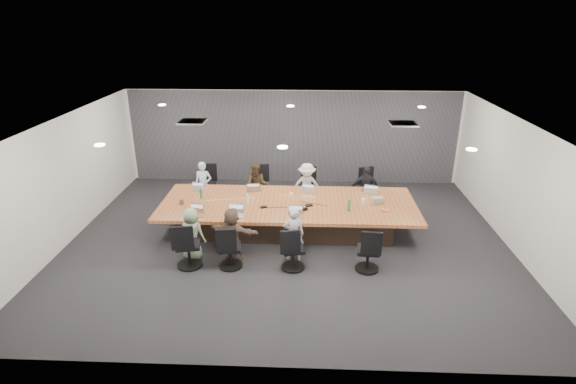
{
  "coord_description": "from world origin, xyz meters",
  "views": [
    {
      "loc": [
        0.41,
        -9.22,
        4.94
      ],
      "look_at": [
        0.0,
        0.4,
        1.05
      ],
      "focal_mm": 28.0,
      "sensor_mm": 36.0,
      "label": 1
    }
  ],
  "objects_px": {
    "laptop_3": "(368,191)",
    "laptop_6": "(294,217)",
    "chair_1": "(259,188)",
    "canvas_bag": "(377,200)",
    "laptop_1": "(255,189)",
    "bottle_clear": "(248,199)",
    "person_1": "(257,186)",
    "person_6": "(294,234)",
    "chair_6": "(293,252)",
    "bottle_green_right": "(349,206)",
    "person_4": "(192,233)",
    "laptop_5": "(236,216)",
    "chair_2": "(307,190)",
    "chair_4": "(189,248)",
    "laptop_0": "(198,188)",
    "person_5": "(232,234)",
    "person_2": "(307,186)",
    "mug_brown": "(182,202)",
    "person_3": "(365,188)",
    "chair_5": "(230,251)",
    "laptop_2": "(307,190)",
    "chair_3": "(363,190)",
    "chair_0": "(207,187)",
    "chair_7": "(368,254)",
    "snack_packet": "(385,210)",
    "laptop_4": "(197,215)",
    "person_0": "(203,185)",
    "bottle_green_left": "(201,194)",
    "conference_table": "(288,216)"
  },
  "relations": [
    {
      "from": "laptop_3",
      "to": "canvas_bag",
      "type": "xyz_separation_m",
      "value": [
        0.11,
        -0.75,
        0.06
      ]
    },
    {
      "from": "laptop_1",
      "to": "person_5",
      "type": "distance_m",
      "value": 2.17
    },
    {
      "from": "chair_6",
      "to": "person_4",
      "type": "distance_m",
      "value": 2.19
    },
    {
      "from": "laptop_6",
      "to": "bottle_green_left",
      "type": "bearing_deg",
      "value": 150.93
    },
    {
      "from": "laptop_5",
      "to": "chair_1",
      "type": "bearing_deg",
      "value": 87.85
    },
    {
      "from": "bottle_green_right",
      "to": "mug_brown",
      "type": "distance_m",
      "value": 3.89
    },
    {
      "from": "laptop_3",
      "to": "laptop_6",
      "type": "height_order",
      "value": "same"
    },
    {
      "from": "chair_6",
      "to": "bottle_green_right",
      "type": "height_order",
      "value": "bottle_green_right"
    },
    {
      "from": "laptop_1",
      "to": "bottle_clear",
      "type": "relative_size",
      "value": 1.43
    },
    {
      "from": "person_6",
      "to": "person_4",
      "type": "bearing_deg",
      "value": -4.73
    },
    {
      "from": "chair_4",
      "to": "laptop_1",
      "type": "distance_m",
      "value": 2.75
    },
    {
      "from": "chair_0",
      "to": "person_4",
      "type": "bearing_deg",
      "value": 88.97
    },
    {
      "from": "laptop_1",
      "to": "person_6",
      "type": "xyz_separation_m",
      "value": [
        1.05,
        -2.15,
        -0.15
      ]
    },
    {
      "from": "chair_5",
      "to": "bottle_clear",
      "type": "distance_m",
      "value": 1.71
    },
    {
      "from": "chair_2",
      "to": "chair_4",
      "type": "xyz_separation_m",
      "value": [
        -2.42,
        -3.4,
        0.02
      ]
    },
    {
      "from": "person_2",
      "to": "person_4",
      "type": "height_order",
      "value": "person_2"
    },
    {
      "from": "chair_5",
      "to": "laptop_4",
      "type": "xyz_separation_m",
      "value": [
        -0.86,
        0.9,
        0.37
      ]
    },
    {
      "from": "canvas_bag",
      "to": "person_3",
      "type": "bearing_deg",
      "value": 95.04
    },
    {
      "from": "chair_6",
      "to": "person_2",
      "type": "distance_m",
      "value": 3.07
    },
    {
      "from": "person_0",
      "to": "person_6",
      "type": "relative_size",
      "value": 1.05
    },
    {
      "from": "chair_6",
      "to": "person_4",
      "type": "bearing_deg",
      "value": 158.7
    },
    {
      "from": "person_5",
      "to": "bottle_green_right",
      "type": "relative_size",
      "value": 4.61
    },
    {
      "from": "laptop_0",
      "to": "snack_packet",
      "type": "bearing_deg",
      "value": 177.47
    },
    {
      "from": "bottle_green_left",
      "to": "mug_brown",
      "type": "relative_size",
      "value": 1.92
    },
    {
      "from": "chair_1",
      "to": "canvas_bag",
      "type": "relative_size",
      "value": 3.29
    },
    {
      "from": "canvas_bag",
      "to": "laptop_0",
      "type": "bearing_deg",
      "value": 170.34
    },
    {
      "from": "person_5",
      "to": "chair_6",
      "type": "bearing_deg",
      "value": 179.28
    },
    {
      "from": "laptop_0",
      "to": "bottle_green_right",
      "type": "height_order",
      "value": "bottle_green_right"
    },
    {
      "from": "chair_4",
      "to": "chair_3",
      "type": "bearing_deg",
      "value": 29.44
    },
    {
      "from": "laptop_3",
      "to": "bottle_green_right",
      "type": "height_order",
      "value": "bottle_green_right"
    },
    {
      "from": "chair_0",
      "to": "chair_3",
      "type": "height_order",
      "value": "chair_0"
    },
    {
      "from": "person_4",
      "to": "bottle_green_right",
      "type": "xyz_separation_m",
      "value": [
        3.37,
        0.94,
        0.29
      ]
    },
    {
      "from": "chair_4",
      "to": "canvas_bag",
      "type": "distance_m",
      "value": 4.45
    },
    {
      "from": "conference_table",
      "to": "person_6",
      "type": "bearing_deg",
      "value": -82.81
    },
    {
      "from": "person_2",
      "to": "snack_packet",
      "type": "distance_m",
      "value": 2.49
    },
    {
      "from": "chair_4",
      "to": "chair_0",
      "type": "bearing_deg",
      "value": 84.56
    },
    {
      "from": "chair_3",
      "to": "person_2",
      "type": "bearing_deg",
      "value": -5.64
    },
    {
      "from": "laptop_5",
      "to": "laptop_6",
      "type": "relative_size",
      "value": 1.03
    },
    {
      "from": "laptop_2",
      "to": "laptop_0",
      "type": "bearing_deg",
      "value": 12.6
    },
    {
      "from": "laptop_3",
      "to": "canvas_bag",
      "type": "distance_m",
      "value": 0.76
    },
    {
      "from": "chair_7",
      "to": "laptop_3",
      "type": "bearing_deg",
      "value": 88.17
    },
    {
      "from": "mug_brown",
      "to": "laptop_5",
      "type": "bearing_deg",
      "value": -24.0
    },
    {
      "from": "chair_2",
      "to": "bottle_clear",
      "type": "xyz_separation_m",
      "value": [
        -1.39,
        -1.77,
        0.47
      ]
    },
    {
      "from": "chair_5",
      "to": "canvas_bag",
      "type": "xyz_separation_m",
      "value": [
        3.21,
        1.75,
        0.44
      ]
    },
    {
      "from": "mug_brown",
      "to": "chair_5",
      "type": "bearing_deg",
      "value": -47.8
    },
    {
      "from": "chair_5",
      "to": "laptop_4",
      "type": "height_order",
      "value": "laptop_4"
    },
    {
      "from": "chair_1",
      "to": "laptop_0",
      "type": "relative_size",
      "value": 2.74
    },
    {
      "from": "person_1",
      "to": "person_6",
      "type": "bearing_deg",
      "value": -67.73
    },
    {
      "from": "chair_6",
      "to": "person_5",
      "type": "distance_m",
      "value": 1.35
    },
    {
      "from": "person_3",
      "to": "laptop_3",
      "type": "xyz_separation_m",
      "value": [
        0.0,
        -0.55,
        0.14
      ]
    }
  ]
}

